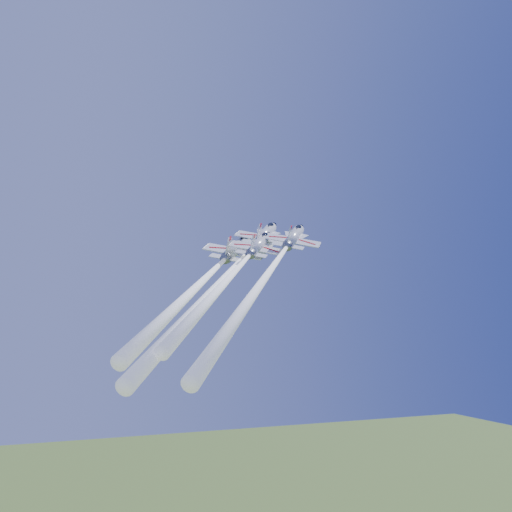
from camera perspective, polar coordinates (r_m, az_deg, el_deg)
name	(u,v)px	position (r m, az deg, el deg)	size (l,w,h in m)	color
jet_lead	(232,271)	(89.50, -2.45, -1.48)	(27.40, 46.72, 50.35)	white
jet_left	(208,276)	(91.68, -4.86, -2.01)	(24.00, 39.60, 38.40)	white
jet_right	(269,272)	(84.28, 1.31, -1.63)	(25.23, 42.84, 45.58)	white
jet_slot	(234,272)	(85.48, -2.20, -1.64)	(21.39, 35.57, 35.41)	white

